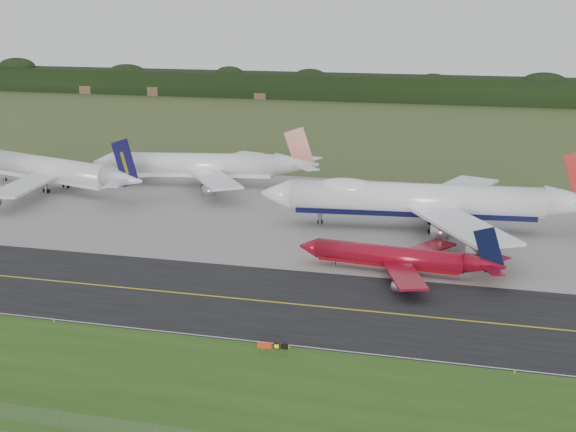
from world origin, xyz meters
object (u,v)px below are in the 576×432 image
Objects in this scene: jet_ba_747 at (427,200)px; jet_red_737 at (400,258)px; jet_navy_gold at (55,171)px; taxiway_sign at (273,346)px; jet_star_tail at (206,166)px.

jet_red_737 is at bearing -93.57° from jet_ba_747.
jet_navy_gold is 13.91× the size of taxiway_sign.
jet_star_tail is at bearing 23.61° from jet_navy_gold.
jet_ba_747 is 30.06m from jet_red_737.
jet_ba_747 is 1.23× the size of jet_star_tail.
jet_navy_gold is (-93.00, 42.13, 2.38)m from jet_red_737.
jet_red_737 is at bearing -24.37° from jet_navy_gold.
jet_red_737 is 40.18m from taxiway_sign.
taxiway_sign is (45.40, -95.63, -4.24)m from jet_star_tail.
taxiway_sign is at bearing -64.60° from jet_star_tail.
taxiway_sign is at bearing -101.91° from jet_ba_747.
jet_navy_gold is (-94.86, 12.34, -1.11)m from jet_ba_747.
jet_ba_747 is at bearing -24.87° from jet_star_tail.
jet_red_737 is 8.71× the size of taxiway_sign.
jet_navy_gold is at bearing 155.63° from jet_red_737.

